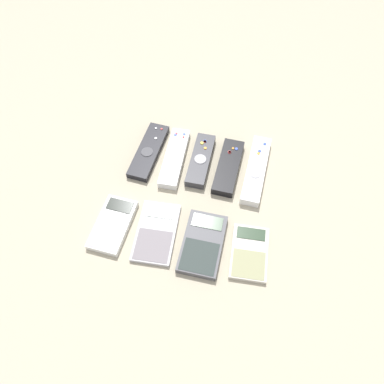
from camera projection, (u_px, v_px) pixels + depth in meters
ground_plane at (190, 204)px, 0.91m from camera, size 3.00×3.00×0.00m
remote_0 at (149, 151)px, 0.98m from camera, size 0.07×0.19×0.02m
remote_1 at (175, 158)px, 0.97m from camera, size 0.05×0.19×0.02m
remote_2 at (201, 160)px, 0.96m from camera, size 0.05×0.16×0.02m
remote_3 at (228, 167)px, 0.95m from camera, size 0.06×0.17×0.02m
remote_4 at (256, 170)px, 0.95m from camera, size 0.05×0.21×0.02m
calculator_0 at (113, 225)px, 0.87m from camera, size 0.08×0.15×0.02m
calculator_1 at (156, 232)px, 0.86m from camera, size 0.10×0.16×0.01m
calculator_2 at (203, 244)px, 0.84m from camera, size 0.09×0.15×0.02m
calculator_3 at (249, 253)px, 0.83m from camera, size 0.09×0.13×0.01m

